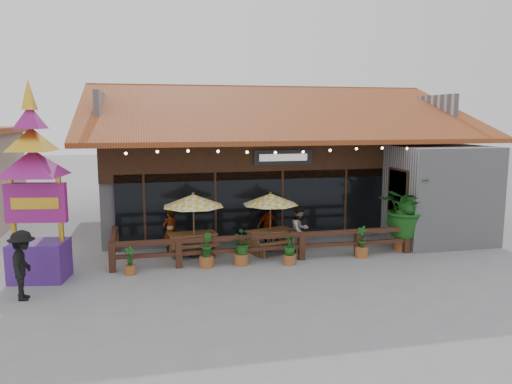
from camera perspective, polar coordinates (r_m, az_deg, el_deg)
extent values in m
plane|color=gray|center=(17.27, 6.29, -7.13)|extent=(100.00, 100.00, 0.00)
cube|color=#A3A3A8|center=(23.50, 0.78, 2.07)|extent=(14.00, 10.00, 4.00)
cube|color=#3A2312|center=(18.12, -0.04, 3.96)|extent=(11.00, 0.16, 1.60)
cube|color=black|center=(18.32, -0.03, -1.35)|extent=(10.00, 0.12, 2.40)
cube|color=#FFB872|center=(18.51, -0.17, -1.25)|extent=(9.80, 0.05, 2.20)
cube|color=#A3A3A8|center=(19.77, 20.27, -0.27)|extent=(3.50, 2.70, 3.60)
cube|color=#BA331D|center=(18.69, 15.90, 0.07)|extent=(0.06, 1.20, 1.50)
cube|color=#3A2312|center=(18.68, 15.87, 0.07)|extent=(0.04, 1.34, 1.64)
cube|color=#A65025|center=(19.97, 3.19, 9.25)|extent=(15.50, 7.05, 2.37)
cube|color=#A65025|center=(26.77, -0.99, 9.08)|extent=(15.50, 7.05, 2.37)
cube|color=#A65025|center=(23.39, 0.80, 11.90)|extent=(15.50, 0.30, 0.12)
cube|color=#A3A3A8|center=(22.74, -16.80, 8.31)|extent=(0.20, 9.00, 1.80)
cube|color=#A3A3A8|center=(25.91, 16.18, 8.32)|extent=(0.20, 9.00, 1.80)
cube|color=black|center=(18.25, 3.11, 3.98)|extent=(2.20, 0.10, 0.55)
cube|color=silver|center=(18.19, 3.16, 3.96)|extent=(1.80, 0.02, 0.25)
cube|color=#3A2312|center=(17.83, -12.64, -1.83)|extent=(0.08, 0.08, 2.40)
cube|color=#3A2312|center=(18.01, -4.66, -1.55)|extent=(0.08, 0.08, 2.40)
cube|color=#3A2312|center=(18.52, 3.02, -1.26)|extent=(0.08, 0.08, 2.40)
cube|color=#3A2312|center=(19.35, 10.16, -0.96)|extent=(0.08, 0.08, 2.40)
sphere|color=#F8D188|center=(15.82, -14.66, 4.29)|extent=(0.09, 0.09, 0.09)
sphere|color=#F8D188|center=(15.82, -11.21, 4.54)|extent=(0.09, 0.09, 0.09)
sphere|color=#F8D188|center=(15.87, -7.77, 4.67)|extent=(0.09, 0.09, 0.09)
sphere|color=#F8D188|center=(15.98, -4.37, 4.66)|extent=(0.09, 0.09, 0.09)
sphere|color=#F8D188|center=(16.15, -1.02, 4.57)|extent=(0.09, 0.09, 0.09)
sphere|color=#F8D188|center=(16.38, 2.24, 4.52)|extent=(0.09, 0.09, 0.09)
sphere|color=#F8D188|center=(16.65, 5.41, 4.59)|extent=(0.09, 0.09, 0.09)
sphere|color=#F8D188|center=(16.97, 8.47, 4.74)|extent=(0.09, 0.09, 0.09)
sphere|color=#F8D188|center=(17.33, 11.42, 4.87)|extent=(0.09, 0.09, 0.09)
sphere|color=#F8D188|center=(17.74, 14.23, 4.89)|extent=(0.09, 0.09, 0.09)
sphere|color=#F8D188|center=(18.19, 16.90, 4.78)|extent=(0.09, 0.09, 0.09)
cube|color=#452518|center=(15.79, -16.12, -7.21)|extent=(0.20, 0.20, 0.90)
cube|color=#452518|center=(15.79, -8.81, -6.97)|extent=(0.20, 0.20, 0.90)
cube|color=#452518|center=(16.05, -1.62, -6.63)|extent=(0.20, 0.20, 0.90)
cube|color=#452518|center=(16.54, 5.23, -6.20)|extent=(0.20, 0.20, 0.90)
cube|color=#452518|center=(17.25, 11.59, -5.72)|extent=(0.20, 0.20, 0.90)
cube|color=#452518|center=(18.05, 16.83, -5.28)|extent=(0.20, 0.20, 0.90)
cube|color=#452518|center=(16.14, 1.52, -5.07)|extent=(9.80, 0.16, 0.14)
cube|color=#452518|center=(16.24, 1.52, -6.44)|extent=(9.80, 0.12, 0.12)
cube|color=#452518|center=(16.91, -15.95, -4.77)|extent=(0.16, 2.50, 0.14)
cube|color=#452518|center=(18.11, -15.71, -5.18)|extent=(0.20, 0.20, 0.90)
cylinder|color=brown|center=(16.74, -7.13, -3.99)|extent=(0.05, 0.05, 2.07)
cone|color=yellow|center=(16.57, -7.18, -0.95)|extent=(2.65, 2.65, 0.40)
sphere|color=brown|center=(16.53, -7.20, -0.18)|extent=(0.09, 0.09, 0.09)
cylinder|color=black|center=(16.98, -7.06, -7.31)|extent=(0.40, 0.40, 0.05)
cylinder|color=brown|center=(17.43, 1.65, -3.58)|extent=(0.05, 0.05, 1.97)
cone|color=yellow|center=(17.27, 1.66, -0.80)|extent=(2.49, 2.49, 0.39)
sphere|color=brown|center=(17.24, 1.66, -0.10)|extent=(0.09, 0.09, 0.09)
cylinder|color=black|center=(17.66, 1.63, -6.63)|extent=(0.38, 0.38, 0.05)
cube|color=brown|center=(17.09, -7.28, -4.77)|extent=(1.65, 0.90, 0.06)
cube|color=brown|center=(17.06, -9.55, -6.11)|extent=(0.15, 0.70, 0.73)
cube|color=brown|center=(17.32, -5.00, -5.80)|extent=(0.15, 0.70, 0.73)
cube|color=brown|center=(16.65, -6.89, -6.18)|extent=(1.60, 0.43, 0.05)
cube|color=brown|center=(17.68, -7.61, -5.32)|extent=(1.60, 0.43, 0.05)
cube|color=brown|center=(17.35, 1.66, -4.46)|extent=(1.77, 1.22, 0.06)
cube|color=brown|center=(17.08, -0.35, -5.95)|extent=(0.29, 0.70, 0.75)
cube|color=brown|center=(17.81, 3.58, -5.36)|extent=(0.29, 0.70, 0.75)
cube|color=brown|center=(16.97, 2.66, -5.81)|extent=(1.62, 0.76, 0.05)
cube|color=brown|center=(17.87, 0.70, -5.06)|extent=(1.62, 0.76, 0.05)
cube|color=#4A227D|center=(15.74, -23.48, -7.22)|extent=(1.68, 1.37, 1.13)
cube|color=#911A75|center=(15.39, -23.85, -1.12)|extent=(1.71, 0.52, 1.13)
cube|color=gold|center=(15.26, -23.95, -1.20)|extent=(1.30, 0.25, 0.33)
cylinder|color=gold|center=(15.56, -26.19, -1.88)|extent=(0.15, 0.15, 1.88)
cylinder|color=gold|center=(15.31, -21.39, -1.75)|extent=(0.15, 0.15, 1.88)
pyramid|color=#911A75|center=(15.23, -24.19, 4.47)|extent=(2.61, 2.61, 0.75)
pyramid|color=gold|center=(15.21, -24.34, 6.77)|extent=(1.85, 1.85, 0.66)
pyramid|color=#911A75|center=(15.21, -24.48, 9.07)|extent=(1.20, 1.20, 0.66)
pyramid|color=gold|center=(15.24, -24.65, 11.72)|extent=(0.54, 0.54, 0.85)
cylinder|color=brown|center=(18.47, 16.45, -5.59)|extent=(0.69, 0.69, 0.50)
imported|color=#185217|center=(18.20, 16.62, -1.66)|extent=(2.45, 2.41, 2.06)
sphere|color=#185217|center=(18.26, 17.21, -2.90)|extent=(0.69, 0.69, 0.69)
sphere|color=#185217|center=(18.30, 15.97, -2.09)|extent=(0.60, 0.60, 0.60)
imported|color=#3A2312|center=(17.43, -9.79, -4.44)|extent=(0.67, 0.59, 1.54)
imported|color=#3A2312|center=(17.13, 5.05, -4.40)|extent=(1.01, 0.95, 1.64)
imported|color=#3A2312|center=(18.24, 1.39, -3.86)|extent=(0.92, 0.56, 1.46)
imported|color=black|center=(14.17, -25.09, -7.59)|extent=(0.72, 1.20, 1.81)
cylinder|color=brown|center=(15.52, -14.19, -8.61)|extent=(0.35, 0.35, 0.28)
imported|color=#185217|center=(15.41, -14.25, -7.10)|extent=(0.34, 0.26, 0.57)
cylinder|color=brown|center=(15.81, -5.68, -7.93)|extent=(0.44, 0.44, 0.35)
imported|color=#185217|center=(15.66, -5.71, -6.03)|extent=(0.38, 0.44, 0.73)
cylinder|color=brown|center=(15.97, -1.71, -7.71)|extent=(0.45, 0.45, 0.36)
imported|color=#185217|center=(15.82, -1.72, -5.79)|extent=(0.87, 0.88, 0.74)
cylinder|color=brown|center=(16.05, 3.84, -7.72)|extent=(0.39, 0.39, 0.32)
imported|color=#185217|center=(15.92, 3.86, -6.05)|extent=(0.49, 0.49, 0.65)
cylinder|color=brown|center=(17.18, 11.95, -6.74)|extent=(0.43, 0.43, 0.35)
imported|color=#185217|center=(17.05, 12.01, -5.02)|extent=(0.42, 0.46, 0.72)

